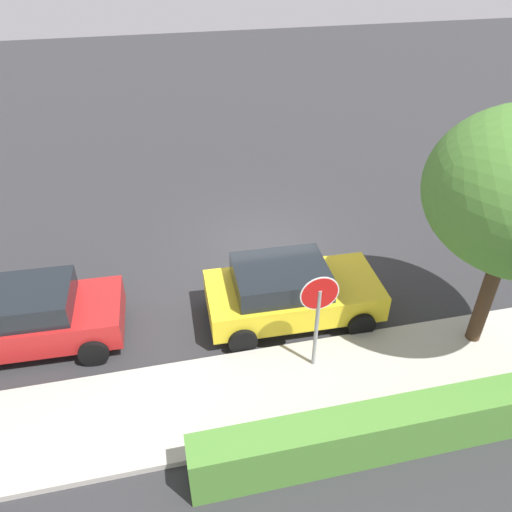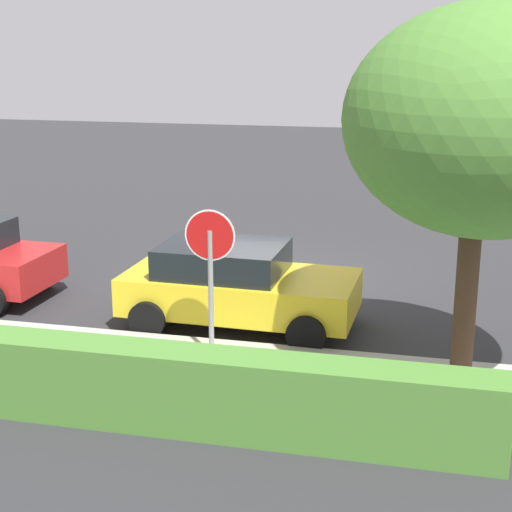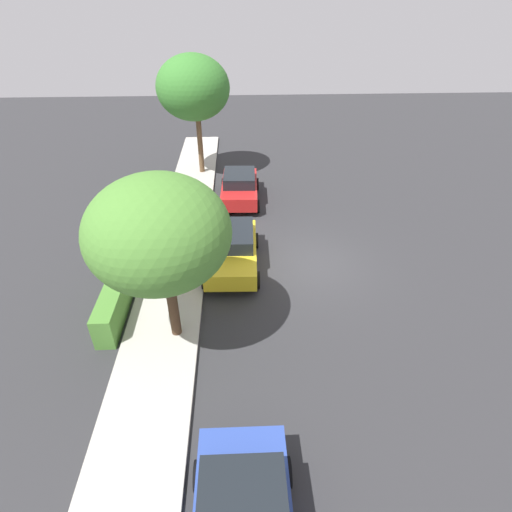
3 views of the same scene
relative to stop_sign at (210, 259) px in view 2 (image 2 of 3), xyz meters
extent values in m
plane|color=#2D2D30|center=(-0.06, -4.81, -1.67)|extent=(60.00, 60.00, 0.00)
cube|color=#B2ADA3|center=(-0.06, 0.51, -1.60)|extent=(32.00, 2.33, 0.14)
cylinder|color=gray|center=(0.00, 0.00, -0.61)|extent=(0.08, 0.08, 2.12)
cylinder|color=white|center=(0.00, 0.00, 0.37)|extent=(0.78, 0.02, 0.78)
cylinder|color=red|center=(0.00, 0.00, 0.37)|extent=(0.73, 0.03, 0.73)
cube|color=yellow|center=(-0.03, -1.70, -1.04)|extent=(4.04, 1.98, 0.65)
cube|color=black|center=(0.28, -1.71, -0.46)|extent=(2.14, 1.70, 0.51)
cylinder|color=black|center=(-1.41, -2.60, -1.35)|extent=(0.65, 0.24, 0.64)
cylinder|color=black|center=(-1.36, -0.73, -1.35)|extent=(0.65, 0.24, 0.64)
cylinder|color=black|center=(1.30, -2.67, -1.35)|extent=(0.65, 0.24, 0.64)
cylinder|color=black|center=(1.35, -0.81, -1.35)|extent=(0.65, 0.24, 0.64)
cylinder|color=black|center=(4.44, -2.90, -1.35)|extent=(0.65, 0.24, 0.64)
cylinder|color=#422D1E|center=(-3.73, 0.03, -0.33)|extent=(0.31, 0.31, 2.68)
ellipsoid|color=#4C8433|center=(-3.85, 0.09, 2.15)|extent=(3.84, 3.84, 3.08)
cube|color=#4C8433|center=(-0.70, 2.13, -1.13)|extent=(7.09, 0.63, 1.08)
camera|label=1|loc=(2.77, 6.87, 6.39)|focal=35.00mm
camera|label=2|loc=(-3.27, 10.83, 3.15)|focal=55.00mm
camera|label=3|loc=(-12.87, -2.03, 7.46)|focal=28.00mm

